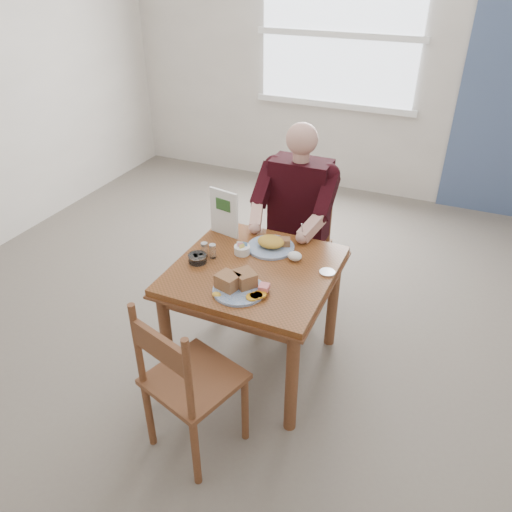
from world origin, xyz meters
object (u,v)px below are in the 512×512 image
at_px(table, 254,283).
at_px(chair_far, 298,244).
at_px(chair_near, 187,382).
at_px(near_plate, 239,285).
at_px(diner, 296,208).
at_px(far_plate, 272,244).

xyz_separation_m(table, chair_far, (0.00, 0.80, -0.16)).
bearing_deg(chair_near, near_plate, 82.23).
bearing_deg(chair_far, chair_near, -91.85).
xyz_separation_m(diner, near_plate, (0.02, -0.95, -0.03)).
bearing_deg(far_plate, diner, 91.50).
height_order(table, far_plate, far_plate).
bearing_deg(chair_near, table, 86.11).
height_order(chair_near, diner, diner).
xyz_separation_m(chair_far, diner, (0.00, -0.09, 0.33)).
distance_m(chair_far, chair_near, 1.52).
bearing_deg(near_plate, diner, 90.97).
relative_size(diner, near_plate, 3.69).
distance_m(table, far_plate, 0.28).
height_order(table, chair_near, chair_near).
bearing_deg(table, near_plate, -86.18).
xyz_separation_m(chair_near, near_plate, (0.07, 0.48, 0.31)).
xyz_separation_m(chair_far, near_plate, (0.02, -1.04, 0.31)).
height_order(chair_far, far_plate, chair_far).
height_order(diner, far_plate, diner).
bearing_deg(diner, chair_near, -91.96).
distance_m(table, near_plate, 0.28).
height_order(chair_far, diner, diner).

